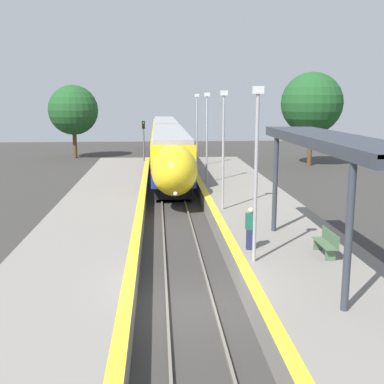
{
  "coord_description": "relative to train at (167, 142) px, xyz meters",
  "views": [
    {
      "loc": [
        -0.96,
        -13.98,
        6.4
      ],
      "look_at": [
        0.59,
        7.41,
        2.24
      ],
      "focal_mm": 45.0,
      "sensor_mm": 36.0,
      "label": 1
    }
  ],
  "objects": [
    {
      "name": "person_waiting",
      "position": [
        2.44,
        -29.68,
        -0.58
      ],
      "size": [
        0.36,
        0.22,
        1.6
      ],
      "color": "navy",
      "rests_on": "platform_right"
    },
    {
      "name": "background_tree_left",
      "position": [
        -9.97,
        6.8,
        2.91
      ],
      "size": [
        5.34,
        5.34,
        7.89
      ],
      "color": "brown",
      "rests_on": "ground_plane"
    },
    {
      "name": "station_canopy",
      "position": [
        4.5,
        -31.13,
        2.61
      ],
      "size": [
        2.02,
        10.84,
        4.32
      ],
      "color": "#333842",
      "rests_on": "platform_right"
    },
    {
      "name": "platform_bench",
      "position": [
        5.05,
        -30.54,
        -0.93
      ],
      "size": [
        0.44,
        1.65,
        0.89
      ],
      "color": "#4C6B4C",
      "rests_on": "platform_right"
    },
    {
      "name": "rail_right",
      "position": [
        0.72,
        -32.68,
        -2.22
      ],
      "size": [
        0.08,
        90.0,
        0.15
      ],
      "primitive_type": "cube",
      "color": "slate",
      "rests_on": "ground_plane"
    },
    {
      "name": "ground_plane",
      "position": [
        0.0,
        -32.68,
        -2.29
      ],
      "size": [
        120.0,
        120.0,
        0.0
      ],
      "primitive_type": "plane",
      "color": "#383533"
    },
    {
      "name": "lamppost_near",
      "position": [
        2.31,
        -31.02,
        1.95
      ],
      "size": [
        0.36,
        0.2,
        5.91
      ],
      "color": "#9E9EA3",
      "rests_on": "platform_right"
    },
    {
      "name": "train",
      "position": [
        0.0,
        0.0,
        0.0
      ],
      "size": [
        2.79,
        42.57,
        4.0
      ],
      "color": "black",
      "rests_on": "ground_plane"
    },
    {
      "name": "lamppost_far",
      "position": [
        2.31,
        -14.99,
        1.95
      ],
      "size": [
        0.36,
        0.2,
        5.91
      ],
      "color": "#9E9EA3",
      "rests_on": "platform_right"
    },
    {
      "name": "rail_left",
      "position": [
        -0.72,
        -32.68,
        -2.22
      ],
      "size": [
        0.08,
        90.0,
        0.15
      ],
      "primitive_type": "cube",
      "color": "slate",
      "rests_on": "ground_plane"
    },
    {
      "name": "platform_right",
      "position": [
        4.2,
        -32.68,
        -1.85
      ],
      "size": [
        5.03,
        64.0,
        0.9
      ],
      "color": "gray",
      "rests_on": "ground_plane"
    },
    {
      "name": "lamppost_farthest",
      "position": [
        2.31,
        -6.97,
        1.95
      ],
      "size": [
        0.36,
        0.2,
        5.91
      ],
      "color": "#9E9EA3",
      "rests_on": "platform_right"
    },
    {
      "name": "railway_signal",
      "position": [
        -2.17,
        -3.08,
        0.44
      ],
      "size": [
        0.28,
        0.28,
        4.48
      ],
      "color": "#59595E",
      "rests_on": "ground_plane"
    },
    {
      "name": "lamppost_mid",
      "position": [
        2.31,
        -23.0,
        1.95
      ],
      "size": [
        0.36,
        0.2,
        5.91
      ],
      "color": "#9E9EA3",
      "rests_on": "platform_right"
    },
    {
      "name": "background_tree_right",
      "position": [
        13.85,
        -0.9,
        3.69
      ],
      "size": [
        5.88,
        5.88,
        8.94
      ],
      "color": "brown",
      "rests_on": "ground_plane"
    },
    {
      "name": "platform_left",
      "position": [
        -4.01,
        -32.68,
        -1.85
      ],
      "size": [
        4.65,
        64.0,
        0.9
      ],
      "color": "gray",
      "rests_on": "ground_plane"
    }
  ]
}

